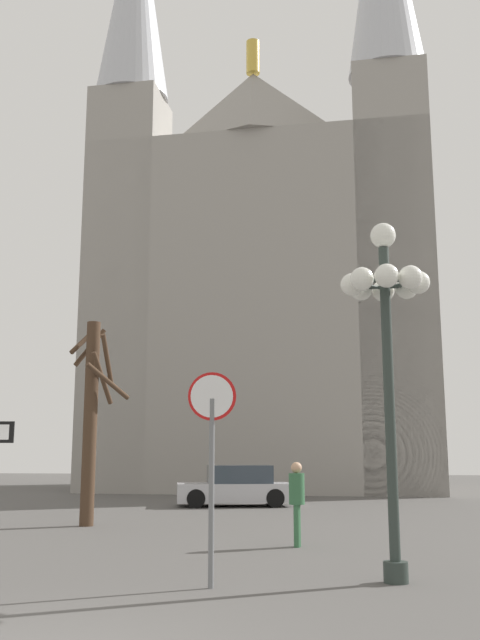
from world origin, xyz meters
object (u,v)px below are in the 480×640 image
at_px(cathedral, 267,289).
at_px(parked_car_near_silver, 235,487).
at_px(bare_tree, 91,413).
at_px(pedestrian_walking, 297,495).
at_px(stop_sign, 212,437).
at_px(street_lamp, 386,321).

distance_m(cathedral, parked_car_near_silver, 15.80).
relative_size(cathedral, parked_car_near_silver, 8.01).
bearing_deg(bare_tree, cathedral, 82.72).
bearing_deg(parked_car_near_silver, cathedral, 90.77).
bearing_deg(cathedral, bare_tree, -97.28).
bearing_deg(cathedral, pedestrian_walking, -82.31).
relative_size(stop_sign, bare_tree, 0.56).
bearing_deg(stop_sign, parked_car_near_silver, 97.56).
bearing_deg(parked_car_near_silver, street_lamp, -72.65).
height_order(stop_sign, parked_car_near_silver, stop_sign).
relative_size(parked_car_near_silver, pedestrian_walking, 2.61).
bearing_deg(pedestrian_walking, street_lamp, -66.39).
bearing_deg(pedestrian_walking, bare_tree, 148.89).
bearing_deg(cathedral, parked_car_near_silver, -89.23).
distance_m(bare_tree, parked_car_near_silver, 8.39).
height_order(stop_sign, street_lamp, street_lamp).
distance_m(stop_sign, parked_car_near_silver, 15.91).
distance_m(street_lamp, pedestrian_walking, 5.08).
bearing_deg(pedestrian_walking, parked_car_near_silver, 105.04).
height_order(cathedral, stop_sign, cathedral).
bearing_deg(street_lamp, pedestrian_walking, 113.61).
bearing_deg(cathedral, street_lamp, -79.90).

